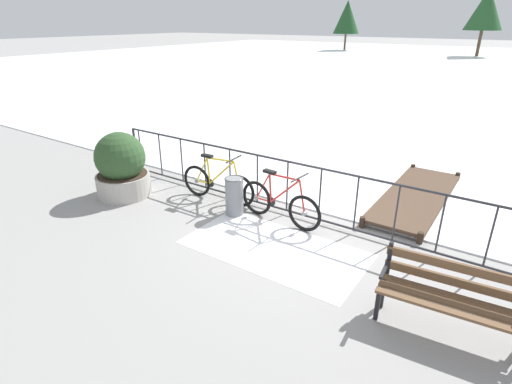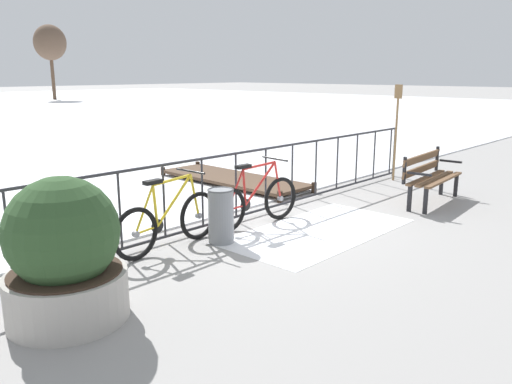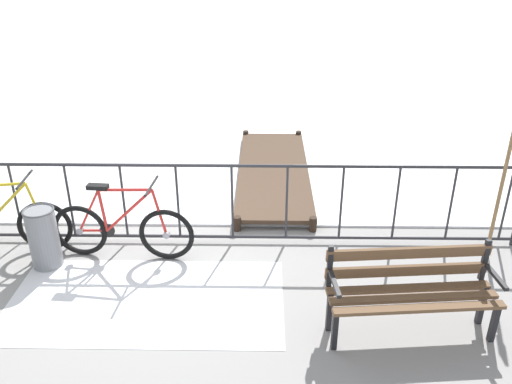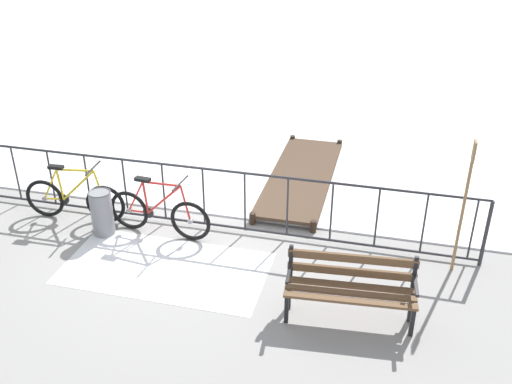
# 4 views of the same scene
# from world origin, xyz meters

# --- Properties ---
(ground_plane) EXTENTS (160.00, 160.00, 0.00)m
(ground_plane) POSITION_xyz_m (0.00, 0.00, 0.00)
(ground_plane) COLOR gray
(snow_patch) EXTENTS (2.91, 1.50, 0.01)m
(snow_patch) POSITION_xyz_m (0.14, -1.20, 0.00)
(snow_patch) COLOR white
(snow_patch) RESTS_ON ground
(railing_fence) EXTENTS (9.06, 0.06, 1.07)m
(railing_fence) POSITION_xyz_m (0.00, 0.00, 0.56)
(railing_fence) COLOR #2D2D33
(railing_fence) RESTS_ON ground
(bicycle_near_railing) EXTENTS (1.71, 0.52, 0.97)m
(bicycle_near_railing) POSITION_xyz_m (-0.29, -0.35, 0.37)
(bicycle_near_railing) COLOR black
(bicycle_near_railing) RESTS_ON ground
(bicycle_second) EXTENTS (1.71, 0.52, 0.97)m
(bicycle_second) POSITION_xyz_m (-1.79, -0.25, 0.37)
(bicycle_second) COLOR black
(bicycle_second) RESTS_ON ground
(park_bench) EXTENTS (1.64, 0.61, 0.89)m
(park_bench) POSITION_xyz_m (2.78, -1.60, 0.51)
(park_bench) COLOR brown
(park_bench) RESTS_ON ground
(planter_with_shrub) EXTENTS (1.09, 1.09, 1.34)m
(planter_with_shrub) POSITION_xyz_m (-3.60, -1.12, 0.62)
(planter_with_shrub) COLOR #ADA8A0
(planter_with_shrub) RESTS_ON ground
(trash_bin) EXTENTS (0.35, 0.35, 0.73)m
(trash_bin) POSITION_xyz_m (-1.15, -0.54, 0.37)
(trash_bin) COLOR gray
(trash_bin) RESTS_ON ground
(oar_upright) EXTENTS (0.04, 0.16, 1.98)m
(oar_upright) POSITION_xyz_m (4.11, -0.22, 1.14)
(oar_upright) COLOR #937047
(oar_upright) RESTS_ON ground
(wooden_dock) EXTENTS (1.10, 3.46, 0.20)m
(wooden_dock) POSITION_xyz_m (1.53, 1.98, 0.12)
(wooden_dock) COLOR #4C3828
(wooden_dock) RESTS_ON ground
(tree_far_west) EXTENTS (2.57, 2.57, 6.00)m
(tree_far_west) POSITION_xyz_m (14.50, 36.46, 4.55)
(tree_far_west) COLOR brown
(tree_far_west) RESTS_ON ground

